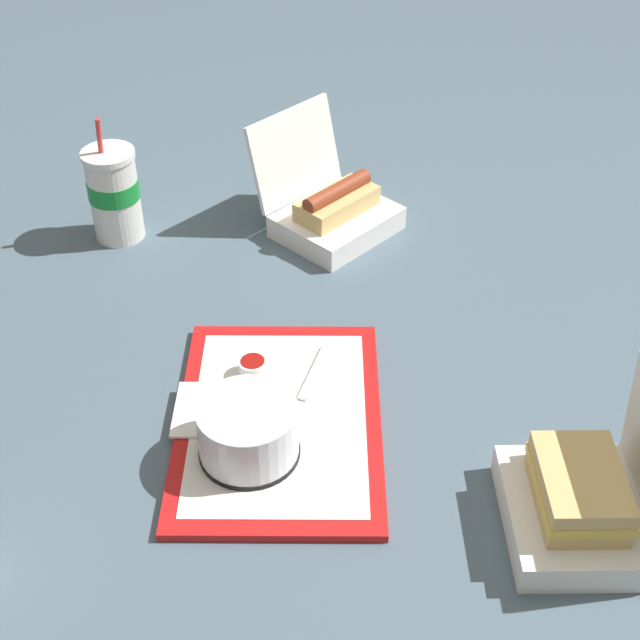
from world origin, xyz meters
name	(u,v)px	position (x,y,z in m)	size (l,w,h in m)	color
ground_plane	(318,329)	(0.00, 0.00, 0.00)	(3.20, 3.20, 0.00)	#4C6070
food_tray	(279,421)	(0.20, -0.03, 0.01)	(0.40, 0.30, 0.01)	red
cake_container	(248,432)	(0.26, -0.05, 0.05)	(0.12, 0.12, 0.07)	black
ketchup_cup	(253,367)	(0.12, -0.07, 0.03)	(0.04, 0.04, 0.02)	white
napkin_stack	(213,410)	(0.20, -0.11, 0.02)	(0.10, 0.10, 0.00)	white
plastic_fork	(315,372)	(0.11, 0.01, 0.02)	(0.11, 0.01, 0.01)	white
clamshell_hotdog_front	(331,208)	(-0.26, -0.01, 0.04)	(0.26, 0.26, 0.18)	white
clamshell_sandwich_center	(583,500)	(0.32, 0.34, 0.05)	(0.20, 0.18, 0.19)	white
soda_cup_left	(114,193)	(-0.21, -0.36, 0.08)	(0.09, 0.09, 0.22)	white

